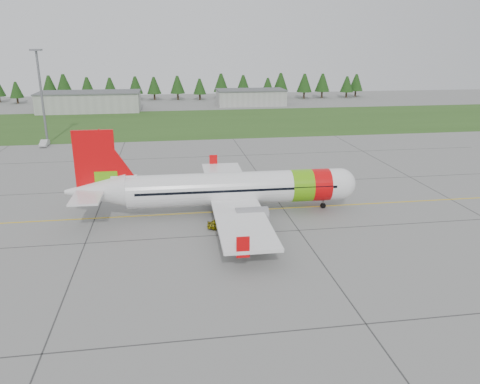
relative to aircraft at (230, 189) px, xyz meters
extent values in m
plane|color=gray|center=(-2.55, -7.53, -3.33)|extent=(320.00, 320.00, 0.00)
cylinder|color=white|center=(0.93, -0.02, 0.05)|extent=(28.41, 4.73, 4.25)
sphere|color=white|center=(15.10, -0.26, 0.05)|extent=(4.25, 4.25, 4.25)
cone|color=white|center=(-17.05, 0.29, 0.43)|extent=(7.70, 4.38, 4.25)
cube|color=black|center=(15.43, -0.26, 0.43)|extent=(1.79, 2.86, 0.61)
cylinder|color=#61B40D|center=(9.65, -0.16, 0.05)|extent=(2.91, 4.38, 4.33)
cylinder|color=red|center=(12.27, -0.21, 0.05)|extent=(2.47, 4.37, 4.33)
cube|color=white|center=(0.39, -0.01, -1.15)|extent=(6.59, 34.98, 0.39)
cube|color=red|center=(-0.41, 17.34, -0.55)|extent=(1.31, 0.22, 2.18)
cube|color=red|center=(-1.00, -17.32, -0.55)|extent=(1.31, 0.22, 2.18)
cylinder|color=gray|center=(2.12, 5.96, -1.75)|extent=(3.96, 2.36, 2.29)
cylinder|color=gray|center=(1.92, -6.03, -1.75)|extent=(3.96, 2.36, 2.29)
cube|color=red|center=(-16.83, 0.29, 4.08)|extent=(5.02, 0.48, 8.28)
cube|color=#61B40D|center=(-15.64, 0.27, 1.68)|extent=(2.84, 0.51, 2.62)
cube|color=white|center=(-17.60, 0.30, 0.70)|extent=(3.70, 12.59, 0.24)
cylinder|color=slate|center=(12.92, -0.22, -2.57)|extent=(0.20, 0.20, 1.53)
cylinder|color=black|center=(12.92, -0.22, -2.96)|extent=(0.75, 0.32, 0.74)
cylinder|color=slate|center=(-0.65, 3.06, -2.30)|extent=(0.24, 0.24, 2.07)
cylinder|color=black|center=(-1.09, 3.07, -2.77)|extent=(1.14, 0.51, 1.13)
cylinder|color=slate|center=(-0.76, -3.04, -2.30)|extent=(0.24, 0.24, 2.07)
cylinder|color=black|center=(-1.19, -3.03, -2.77)|extent=(1.14, 0.51, 1.13)
imported|color=yellow|center=(-1.79, -5.39, -1.64)|extent=(1.20, 1.40, 3.38)
imported|color=silver|center=(-34.56, 47.71, -1.19)|extent=(1.50, 1.42, 4.28)
cube|color=#30561E|center=(-2.55, 74.47, -3.32)|extent=(320.00, 50.00, 0.03)
cube|color=gold|center=(-2.55, 0.47, -3.32)|extent=(120.00, 0.25, 0.02)
cube|color=#A8A8A3|center=(-32.55, 102.47, -0.33)|extent=(32.00, 14.00, 6.00)
cube|color=#A8A8A3|center=(22.45, 110.47, -0.73)|extent=(24.00, 12.00, 5.20)
cylinder|color=slate|center=(-34.55, 50.47, 6.67)|extent=(0.50, 0.50, 20.00)
camera|label=1|loc=(-7.65, -58.31, 18.40)|focal=35.00mm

